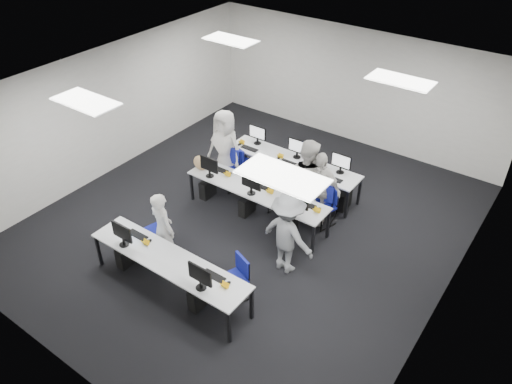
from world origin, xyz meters
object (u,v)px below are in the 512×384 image
Objects in this scene: desk_mid at (256,191)px; chair_7 at (325,206)px; chair_1 at (234,286)px; desk_front at (169,261)px; chair_6 at (277,190)px; student_3 at (318,188)px; chair_2 at (232,175)px; student_0 at (163,229)px; chair_3 at (270,194)px; student_2 at (225,148)px; chair_4 at (323,213)px; photographer at (288,234)px; chair_0 at (156,237)px; chair_5 at (239,169)px; student_1 at (306,180)px.

desk_mid is 1.49m from chair_7.
chair_1 is at bearing -103.00° from chair_7.
chair_7 is (1.17, 3.45, -0.38)m from desk_front.
student_3 reaches higher than chair_6.
chair_2 is 0.61× the size of student_0.
chair_3 is 1.52m from student_2.
chair_1 is 1.00× the size of chair_4.
chair_7 is at bearing -77.57° from photographer.
chair_4 is at bearing 27.28° from desk_mid.
chair_0 is 2.65m from photographer.
chair_5 is at bearing 175.01° from chair_3.
photographer is (2.38, 1.00, 0.57)m from chair_0.
chair_5 is 1.03× the size of chair_6.
student_2 reaches higher than chair_7.
desk_mid is at bearing 77.45° from chair_0.
student_0 is 0.93× the size of photographer.
student_2 is (-2.58, -0.11, 0.61)m from chair_7.
student_0 is at bearing -5.62° from chair_0.
chair_6 is 1.15m from chair_7.
chair_3 is at bearing 92.39° from desk_mid.
desk_front is at bearing -111.65° from student_3.
chair_3 is 1.23m from student_3.
chair_6 is 0.61× the size of student_0.
photographer reaches higher than chair_7.
chair_1 reaches higher than chair_0.
desk_mid is 1.92× the size of photographer.
photographer reaches higher than desk_mid.
desk_front is 0.80m from student_0.
chair_6 is at bearing 22.42° from chair_2.
student_3 is at bearing 18.81° from chair_3.
chair_0 is 2.58m from chair_2.
student_1 is 1.12× the size of student_3.
chair_5 is (-1.15, 0.38, 0.02)m from chair_3.
chair_7 is 3.47m from student_0.
student_3 is (2.25, -0.27, 0.52)m from chair_5.
student_1 is at bearing -2.85° from student_2.
student_3 reaches higher than desk_mid.
student_3 reaches higher than chair_3.
chair_6 reaches higher than chair_1.
chair_4 is (2.41, 0.01, -0.03)m from chair_2.
chair_2 is at bearing 109.76° from desk_front.
student_3 is at bearing -109.76° from student_0.
chair_7 is (2.34, -0.08, -0.01)m from chair_5.
chair_2 is (-1.16, 3.24, -0.38)m from desk_front.
student_3 is (-0.17, 0.02, 0.56)m from chair_4.
desk_front is at bearing -17.78° from chair_0.
student_0 is (-1.63, -0.01, 0.51)m from chair_1.
chair_6 reaches higher than chair_4.
desk_front is at bearing 152.07° from student_0.
chair_1 is 1.33m from photographer.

